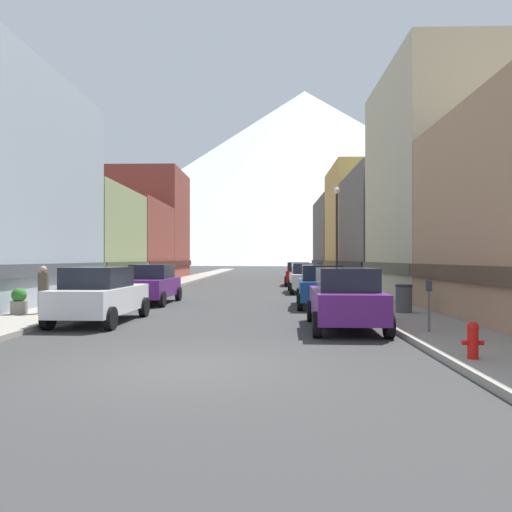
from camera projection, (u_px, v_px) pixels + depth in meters
The scene contains 25 objects.
ground_plane at pixel (185, 367), 9.29m from camera, with size 400.00×400.00×0.00m, color #363636.
sidewalk_left at pixel (183, 281), 44.45m from camera, with size 2.50×100.00×0.15m, color gray.
sidewalk_right at pixel (321, 281), 44.11m from camera, with size 2.50×100.00×0.15m, color gray.
storefront_left_2 at pixel (73, 241), 31.95m from camera, with size 7.59×9.35×6.62m.
storefront_left_3 at pixel (118, 244), 42.06m from camera, with size 7.94×10.46×6.87m.
storefront_left_4 at pixel (142, 227), 51.95m from camera, with size 8.92×9.05×11.23m.
storefront_right_1 at pixel (473, 189), 25.16m from camera, with size 9.32×9.96×11.64m.
storefront_right_2 at pixel (417, 232), 36.06m from camera, with size 10.11×10.73×8.39m.
storefront_right_3 at pixel (373, 226), 47.09m from camera, with size 8.46×10.46×10.78m.
storefront_right_4 at pixel (344, 239), 59.70m from camera, with size 6.62×13.62×9.28m.
car_left_0 at pixel (100, 295), 15.68m from camera, with size 2.21×4.47×1.78m.
car_left_1 at pixel (151, 284), 22.47m from camera, with size 2.15×4.44×1.78m.
car_right_0 at pixel (345, 298), 14.26m from camera, with size 2.20×4.46×1.78m.
car_right_1 at pixel (321, 286), 20.86m from camera, with size 2.25×4.48×1.78m.
car_right_2 at pixel (306, 278), 29.70m from camera, with size 2.08×4.41×1.78m.
car_right_3 at pixel (298, 274), 37.59m from camera, with size 2.22×4.47×1.78m.
fire_hydrant_near at pixel (473, 339), 9.31m from camera, with size 0.40×0.22×0.70m.
parking_meter_near at pixel (429, 298), 12.80m from camera, with size 0.14×0.10×1.33m.
trash_bin_right at pixel (404, 298), 17.38m from camera, with size 0.59×0.59×0.98m.
potted_plant_0 at pixel (361, 282), 29.02m from camera, with size 0.68×0.68×0.97m.
potted_plant_1 at pixel (19, 302), 16.87m from camera, with size 0.55×0.55×0.89m.
pedestrian_0 at pixel (43, 291), 17.06m from camera, with size 0.36×0.36×1.65m.
pedestrian_1 at pixel (148, 277), 31.78m from camera, with size 0.36×0.36×1.56m.
streetlamp_right at pixel (337, 224), 27.33m from camera, with size 0.36×0.36×5.86m.
mountain_backdrop at pixel (305, 177), 268.89m from camera, with size 271.10×271.10×93.83m, color silver.
Camera 1 is at (1.59, -9.27, 2.05)m, focal length 34.54 mm.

